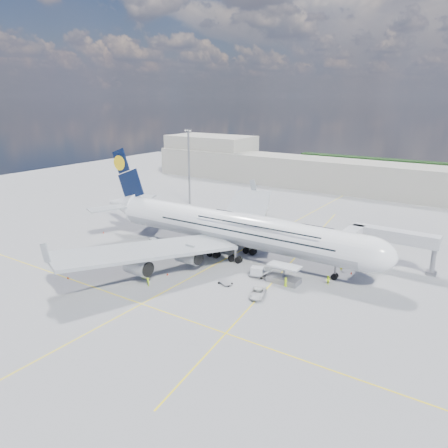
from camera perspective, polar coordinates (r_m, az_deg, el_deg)
The scene contains 31 objects.
ground at distance 95.10m, azimuth -2.26°, elevation -5.88°, with size 300.00×300.00×0.00m, color gray.
taxi_line_main at distance 95.09m, azimuth -2.26°, elevation -5.88°, with size 0.25×220.00×0.01m, color yellow.
taxi_line_cross at distance 81.26m, azimuth -10.71°, elevation -10.22°, with size 120.00×0.25×0.01m, color yellow.
taxi_line_diag at distance 96.44m, azimuth 8.07°, elevation -5.71°, with size 0.25×100.00×0.01m, color yellow.
airliner at distance 100.45m, azimuth 1.17°, elevation -0.48°, with size 77.26×79.15×23.71m.
jet_bridge at distance 98.96m, azimuth 19.29°, elevation -1.70°, with size 18.80×12.10×8.50m.
cargo_loader at distance 88.92m, azimuth 7.71°, elevation -6.78°, with size 8.53×3.20×3.67m.
light_mast at distance 149.82m, azimuth -4.60°, elevation 7.57°, with size 3.00×0.70×25.50m.
terminal at distance 176.53m, azimuth 16.25°, elevation 5.93°, with size 180.00×16.00×12.00m, color #B2AD9E.
hangar at distance 211.81m, azimuth -1.71°, elevation 9.04°, with size 40.00×22.00×18.00m, color #B2AD9E.
dolly_row_a at distance 103.39m, azimuth -7.59°, elevation -3.60°, with size 2.79×1.58×1.72m.
dolly_row_b at distance 107.57m, azimuth -9.64°, elevation -3.21°, with size 3.51×2.38×0.47m.
dolly_row_c at distance 104.27m, azimuth -8.51°, elevation -3.83°, with size 2.89×1.88×0.39m.
dolly_back at distance 110.87m, azimuth -9.20°, elevation -2.27°, with size 2.95×1.84×1.75m.
dolly_nose_far at distance 87.46m, azimuth 0.16°, elevation -7.68°, with size 3.33×2.79×0.43m.
dolly_nose_near at distance 90.84m, azimuth 4.36°, elevation -6.22°, with size 3.77×2.65×2.16m.
baggage_tug at distance 97.99m, azimuth -10.84°, elevation -5.00°, with size 3.05×2.23×1.73m.
catering_truck_inner at distance 118.35m, azimuth 5.64°, elevation -0.49°, with size 6.82×3.49×3.88m.
catering_truck_outer at distance 140.21m, azimuth 4.23°, elevation 2.31°, with size 7.97×5.50×4.39m.
service_van at distance 82.52m, azimuth 4.41°, elevation -8.97°, with size 2.45×5.31×1.47m, color silver.
crew_nose at distance 96.96m, azimuth 15.08°, elevation -5.49°, with size 0.60×0.39×1.63m, color #DCF319.
crew_loader at distance 89.58m, azimuth 13.44°, elevation -7.14°, with size 0.91×0.71×1.88m, color #E0FF1A.
crew_wing at distance 91.32m, azimuth -10.55°, elevation -6.46°, with size 1.15×0.48×1.96m, color #A4E217.
crew_van at distance 87.14m, azimuth 8.06°, elevation -7.51°, with size 0.93×0.61×1.91m, color #C1EC18.
crew_tug at distance 87.77m, azimuth -9.91°, elevation -7.46°, with size 1.14×0.66×1.77m, color #D4FE1A.
cone_nose at distance 96.11m, azimuth 16.29°, elevation -6.15°, with size 0.41×0.41×0.52m.
cone_wing_left_inner at distance 114.49m, azimuth -1.19°, elevation -1.80°, with size 0.47×0.47×0.60m.
cone_wing_left_outer at distance 133.89m, azimuth 3.17°, elevation 0.86°, with size 0.40×0.40×0.51m.
cone_wing_right_inner at distance 92.52m, azimuth -7.39°, elevation -6.51°, with size 0.38×0.38×0.48m.
cone_wing_right_outer at distance 95.58m, azimuth -19.72°, elevation -6.60°, with size 0.41×0.41×0.52m.
cone_tail at distance 123.47m, azimuth -15.47°, elevation -1.07°, with size 0.39×0.39×0.49m.
Camera 1 is at (52.05, -70.99, 35.97)m, focal length 35.00 mm.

